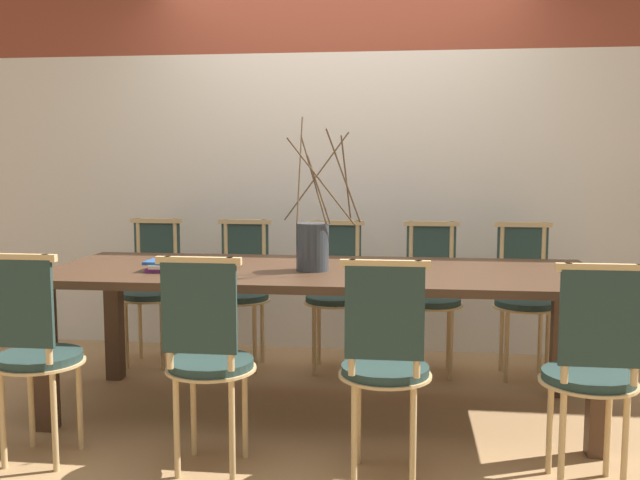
% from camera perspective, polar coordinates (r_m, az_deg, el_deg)
% --- Properties ---
extents(ground_plane, '(16.00, 16.00, 0.00)m').
position_cam_1_polar(ground_plane, '(3.87, 0.00, -13.53)').
color(ground_plane, '#A87F51').
extents(wall_rear, '(12.00, 0.06, 3.20)m').
position_cam_1_polar(wall_rear, '(4.94, 1.86, 9.67)').
color(wall_rear, beige).
rests_on(wall_rear, ground_plane).
extents(dining_table, '(2.81, 1.03, 0.76)m').
position_cam_1_polar(dining_table, '(3.69, 0.00, -3.61)').
color(dining_table, '#422B1C').
rests_on(dining_table, ground_plane).
extents(chair_near_leftend, '(0.39, 0.39, 0.94)m').
position_cam_1_polar(chair_near_leftend, '(3.33, -21.93, -8.00)').
color(chair_near_leftend, '#233833').
rests_on(chair_near_leftend, ground_plane).
extents(chair_near_left, '(0.39, 0.39, 0.94)m').
position_cam_1_polar(chair_near_left, '(3.04, -8.98, -8.97)').
color(chair_near_left, '#233833').
rests_on(chair_near_left, ground_plane).
extents(chair_near_center, '(0.39, 0.39, 0.94)m').
position_cam_1_polar(chair_near_center, '(2.93, 5.21, -9.51)').
color(chair_near_center, '#233833').
rests_on(chair_near_center, ground_plane).
extents(chair_near_right, '(0.39, 0.39, 0.94)m').
position_cam_1_polar(chair_near_right, '(3.02, 20.93, -9.44)').
color(chair_near_right, '#233833').
rests_on(chair_near_right, ground_plane).
extents(chair_far_leftend, '(0.39, 0.39, 0.94)m').
position_cam_1_polar(chair_far_leftend, '(4.76, -13.28, -3.48)').
color(chair_far_leftend, '#233833').
rests_on(chair_far_leftend, ground_plane).
extents(chair_far_left, '(0.39, 0.39, 0.94)m').
position_cam_1_polar(chair_far_left, '(4.59, -6.29, -3.71)').
color(chair_far_left, '#233833').
rests_on(chair_far_left, ground_plane).
extents(chair_far_center, '(0.39, 0.39, 0.94)m').
position_cam_1_polar(chair_far_center, '(4.49, 1.29, -3.90)').
color(chair_far_center, '#233833').
rests_on(chair_far_center, ground_plane).
extents(chair_far_right, '(0.39, 0.39, 0.94)m').
position_cam_1_polar(chair_far_right, '(4.47, 8.87, -4.01)').
color(chair_far_right, '#233833').
rests_on(chair_far_right, ground_plane).
extents(chair_far_rightend, '(0.39, 0.39, 0.94)m').
position_cam_1_polar(chair_far_rightend, '(4.53, 16.01, -4.06)').
color(chair_far_rightend, '#233833').
rests_on(chair_far_rightend, ground_plane).
extents(vase_centerpiece, '(0.41, 0.41, 0.78)m').
position_cam_1_polar(vase_centerpiece, '(3.61, -0.57, -0.37)').
color(vase_centerpiece, '#33383D').
rests_on(vase_centerpiece, dining_table).
extents(book_stack, '(0.27, 0.20, 0.05)m').
position_cam_1_polar(book_stack, '(3.68, -11.60, -2.02)').
color(book_stack, '#842D8C').
rests_on(book_stack, dining_table).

